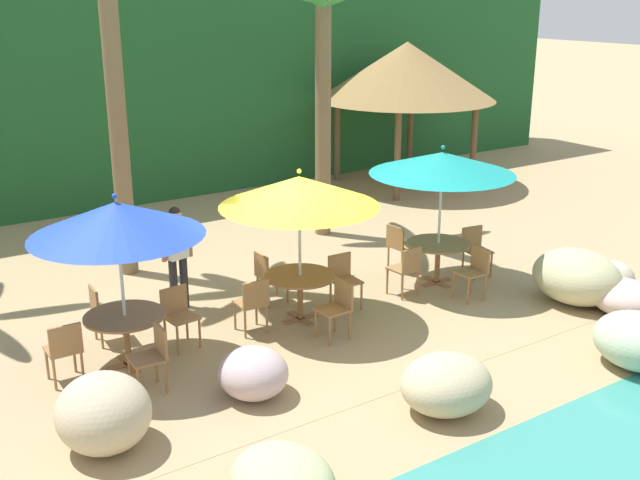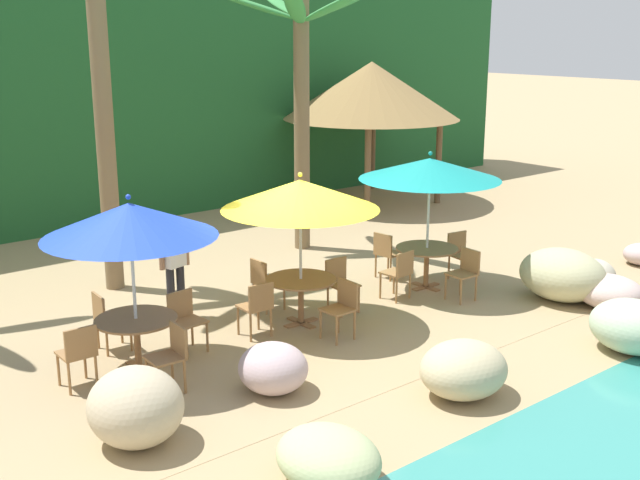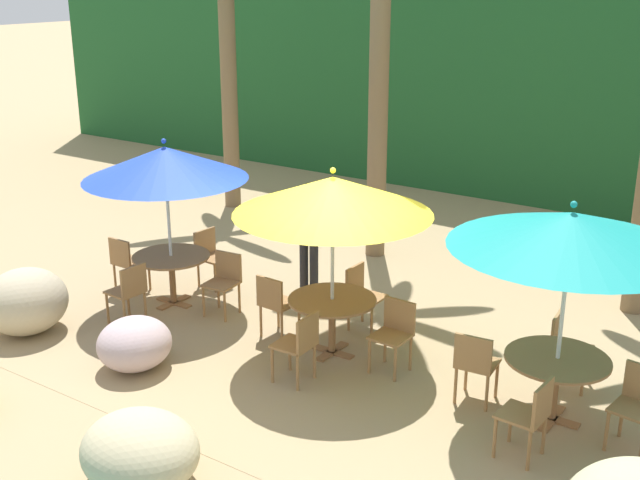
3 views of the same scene
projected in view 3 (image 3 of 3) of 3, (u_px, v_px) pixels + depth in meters
ground_plane at (327, 351)px, 10.13m from camera, size 120.00×120.00×0.00m
terrace_deck at (327, 351)px, 10.13m from camera, size 18.00×5.20×0.01m
foliage_backdrop at (573, 53)px, 16.22m from camera, size 28.00×2.40×6.00m
umbrella_blue at (165, 163)px, 10.92m from camera, size 2.28×2.28×2.43m
dining_table_blue at (171, 264)px, 11.39m from camera, size 1.10×1.10×0.74m
chair_blue_seaward at (225, 279)px, 11.12m from camera, size 0.46×0.47×0.87m
chair_blue_inland at (210, 253)px, 12.11m from camera, size 0.46×0.45×0.87m
chair_blue_left at (126, 260)px, 11.81m from camera, size 0.42×0.43×0.87m
chair_blue_right at (129, 290)px, 10.73m from camera, size 0.45×0.44×0.87m
umbrella_yellow at (333, 195)px, 9.43m from camera, size 2.41×2.41×2.40m
dining_table_yellow at (332, 308)px, 9.89m from camera, size 1.10×1.10×0.74m
chair_yellow_seaward at (395, 330)px, 9.52m from camera, size 0.43×0.44×0.87m
chair_yellow_inland at (362, 292)px, 10.64m from camera, size 0.43×0.42×0.87m
chair_yellow_left at (275, 302)px, 10.34m from camera, size 0.44×0.45×0.87m
chair_yellow_right at (300, 343)px, 9.20m from camera, size 0.44×0.43×0.87m
umbrella_teal at (571, 230)px, 7.90m from camera, size 2.45×2.45×2.45m
dining_table_teal at (557, 368)px, 8.39m from camera, size 1.10×1.10×0.74m
chair_teal_seaward at (639, 402)px, 7.94m from camera, size 0.48×0.49×0.87m
chair_teal_inland at (565, 344)px, 9.17m from camera, size 0.47×0.46×0.87m
chair_teal_left at (475, 362)px, 8.74m from camera, size 0.46×0.46×0.87m
chair_teal_right at (531, 413)px, 7.73m from camera, size 0.45×0.44×0.87m
palm_tree_nearest at (226, 32)px, 15.31m from camera, size 3.30×3.56×5.12m
waiter_in_white at (309, 230)px, 11.65m from camera, size 0.52×0.28×1.70m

